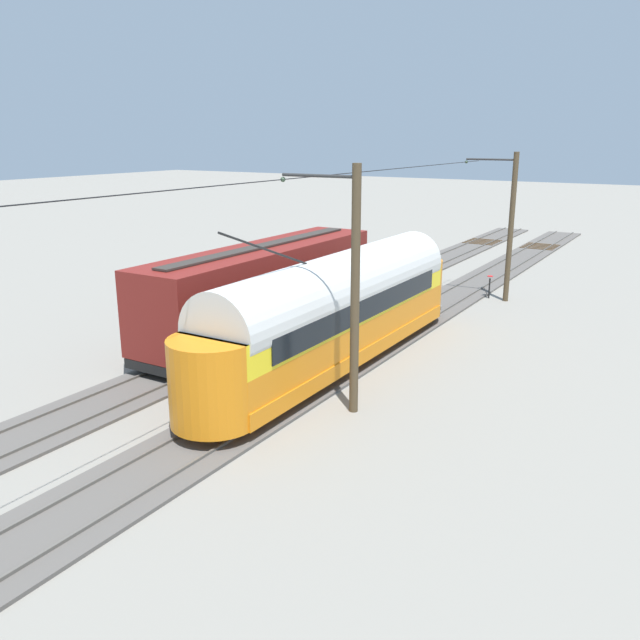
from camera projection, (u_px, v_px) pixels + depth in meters
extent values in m
plane|color=gray|center=(308.00, 345.00, 27.62)|extent=(220.00, 220.00, 0.00)
cube|color=#56514C|center=(357.00, 353.00, 26.45)|extent=(2.80, 80.00, 0.10)
cube|color=#59544C|center=(341.00, 348.00, 26.78)|extent=(0.07, 80.00, 0.08)
cube|color=#59544C|center=(373.00, 354.00, 26.06)|extent=(0.07, 80.00, 0.08)
cube|color=#47331E|center=(544.00, 244.00, 52.81)|extent=(2.50, 0.24, 0.08)
cube|color=#47331E|center=(542.00, 245.00, 52.28)|extent=(2.50, 0.24, 0.08)
cube|color=#47331E|center=(540.00, 246.00, 51.74)|extent=(2.50, 0.24, 0.08)
cube|color=#47331E|center=(538.00, 248.00, 51.21)|extent=(2.50, 0.24, 0.08)
cube|color=#47331E|center=(536.00, 249.00, 50.67)|extent=(2.50, 0.24, 0.08)
cube|color=#56514C|center=(263.00, 336.00, 28.76)|extent=(2.80, 80.00, 0.10)
cube|color=#59544C|center=(250.00, 331.00, 29.09)|extent=(0.07, 80.00, 0.08)
cube|color=#59544C|center=(276.00, 336.00, 28.38)|extent=(0.07, 80.00, 0.08)
cube|color=#47331E|center=(487.00, 240.00, 55.13)|extent=(2.50, 0.24, 0.08)
cube|color=#47331E|center=(485.00, 241.00, 54.59)|extent=(2.50, 0.24, 0.08)
cube|color=#47331E|center=(482.00, 242.00, 54.06)|extent=(2.50, 0.24, 0.08)
cube|color=#47331E|center=(480.00, 243.00, 53.52)|extent=(2.50, 0.24, 0.08)
cube|color=#47331E|center=(477.00, 244.00, 52.98)|extent=(2.50, 0.24, 0.08)
cube|color=orange|center=(337.00, 348.00, 24.96)|extent=(2.65, 14.47, 0.55)
cube|color=orange|center=(337.00, 329.00, 24.76)|extent=(2.55, 14.47, 0.95)
cube|color=yellow|center=(338.00, 303.00, 24.49)|extent=(2.55, 14.47, 1.05)
cylinder|color=silver|center=(338.00, 290.00, 24.35)|extent=(2.65, 14.18, 2.65)
cylinder|color=orange|center=(414.00, 287.00, 30.62)|extent=(2.55, 2.55, 2.55)
cylinder|color=orange|center=(213.00, 381.00, 18.77)|extent=(2.55, 2.55, 2.55)
cube|color=black|center=(424.00, 261.00, 31.28)|extent=(1.63, 0.08, 0.36)
cube|color=black|center=(424.00, 268.00, 31.40)|extent=(1.73, 0.06, 0.80)
cube|color=black|center=(369.00, 308.00, 23.85)|extent=(0.04, 12.16, 0.80)
cube|color=black|center=(308.00, 299.00, 25.14)|extent=(0.04, 12.16, 0.80)
cylinder|color=silver|center=(424.00, 287.00, 31.72)|extent=(0.24, 0.06, 0.24)
cube|color=gray|center=(423.00, 306.00, 31.92)|extent=(1.94, 0.12, 0.20)
cylinder|color=black|center=(267.00, 250.00, 20.13)|extent=(0.07, 4.52, 1.66)
cylinder|color=black|center=(404.00, 325.00, 28.46)|extent=(0.10, 0.76, 0.76)
cylinder|color=black|center=(375.00, 321.00, 29.18)|extent=(0.10, 0.76, 0.76)
cylinder|color=black|center=(285.00, 395.00, 20.83)|extent=(0.10, 0.76, 0.76)
cylinder|color=black|center=(248.00, 386.00, 21.54)|extent=(0.10, 0.76, 0.76)
cube|color=maroon|center=(264.00, 284.00, 28.29)|extent=(2.90, 13.66, 3.20)
cube|color=#332D28|center=(263.00, 246.00, 27.85)|extent=(0.70, 12.29, 0.08)
cube|color=black|center=(265.00, 324.00, 28.78)|extent=(2.70, 13.66, 0.36)
cube|color=black|center=(237.00, 286.00, 29.10)|extent=(0.06, 2.20, 2.56)
cylinder|color=black|center=(177.00, 349.00, 25.17)|extent=(0.10, 0.84, 0.84)
cylinder|color=black|center=(205.00, 355.00, 24.46)|extent=(0.10, 0.84, 0.84)
cylinder|color=black|center=(309.00, 298.00, 33.06)|extent=(0.10, 0.84, 0.84)
cylinder|color=black|center=(334.00, 302.00, 32.34)|extent=(0.10, 0.84, 0.84)
cylinder|color=#4C3D28|center=(511.00, 229.00, 34.03)|extent=(0.28, 0.28, 7.72)
cylinder|color=#2D2D2D|center=(491.00, 159.00, 33.74)|extent=(2.59, 0.10, 0.10)
sphere|color=#334733|center=(466.00, 162.00, 34.42)|extent=(0.16, 0.16, 0.16)
cylinder|color=#4C3D28|center=(355.00, 293.00, 19.95)|extent=(0.28, 0.28, 7.72)
cylinder|color=#2D2D2D|center=(319.00, 176.00, 19.66)|extent=(2.59, 0.10, 0.10)
sphere|color=#334733|center=(283.00, 179.00, 20.35)|extent=(0.16, 0.16, 0.16)
cylinder|color=black|center=(283.00, 179.00, 20.35)|extent=(0.03, 38.15, 0.03)
cylinder|color=black|center=(491.00, 159.00, 33.74)|extent=(2.59, 0.02, 0.02)
cylinder|color=black|center=(489.00, 288.00, 35.47)|extent=(0.08, 0.08, 1.10)
cylinder|color=red|center=(490.00, 276.00, 35.29)|extent=(0.30, 0.30, 0.03)
cylinder|color=#262626|center=(486.00, 292.00, 35.61)|extent=(0.33, 0.04, 0.54)
cube|color=#47331E|center=(270.00, 303.00, 34.27)|extent=(0.24, 2.40, 0.18)
cube|color=#47331E|center=(266.00, 302.00, 34.42)|extent=(0.24, 2.40, 0.18)
cube|color=#47331E|center=(261.00, 301.00, 34.57)|extent=(0.24, 2.40, 0.18)
cube|color=#47331E|center=(269.00, 298.00, 34.62)|extent=(2.40, 0.24, 0.18)
cube|color=#47331E|center=(266.00, 299.00, 34.37)|extent=(2.40, 0.24, 0.18)
cube|color=#47331E|center=(262.00, 300.00, 34.12)|extent=(2.40, 0.24, 0.18)
cube|color=#47331E|center=(270.00, 296.00, 34.17)|extent=(0.24, 2.40, 0.18)
cube|color=#47331E|center=(266.00, 295.00, 34.32)|extent=(0.24, 2.40, 0.18)
cube|color=#47331E|center=(261.00, 295.00, 34.47)|extent=(0.24, 2.40, 0.18)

